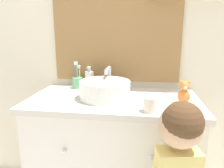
# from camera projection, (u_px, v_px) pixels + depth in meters

# --- Properties ---
(wall_back) EXTENTS (3.20, 0.18, 2.50)m
(wall_back) POSITION_uv_depth(u_px,v_px,m) (123.00, 19.00, 1.53)
(wall_back) COLOR beige
(wall_back) RESTS_ON ground_plane
(vanity_counter) EXTENTS (1.05, 0.57, 0.80)m
(vanity_counter) POSITION_uv_depth(u_px,v_px,m) (114.00, 155.00, 1.45)
(vanity_counter) COLOR silver
(vanity_counter) RESTS_ON ground_plane
(sink_basin) EXTENTS (0.31, 0.36, 0.17)m
(sink_basin) POSITION_uv_depth(u_px,v_px,m) (105.00, 89.00, 1.34)
(sink_basin) COLOR white
(sink_basin) RESTS_ON vanity_counter
(toothbrush_holder) EXTENTS (0.07, 0.07, 0.19)m
(toothbrush_holder) POSITION_uv_depth(u_px,v_px,m) (78.00, 82.00, 1.58)
(toothbrush_holder) COLOR #66B27F
(toothbrush_holder) RESTS_ON vanity_counter
(soap_dispenser) EXTENTS (0.06, 0.06, 0.16)m
(soap_dispenser) POSITION_uv_depth(u_px,v_px,m) (90.00, 80.00, 1.55)
(soap_dispenser) COLOR white
(soap_dispenser) RESTS_ON vanity_counter
(teddy_bear) EXTENTS (0.07, 0.06, 0.13)m
(teddy_bear) POSITION_uv_depth(u_px,v_px,m) (184.00, 93.00, 1.25)
(teddy_bear) COLOR orange
(teddy_bear) RESTS_ON vanity_counter
(drinking_cup) EXTENTS (0.07, 0.07, 0.08)m
(drinking_cup) POSITION_uv_depth(u_px,v_px,m) (150.00, 105.00, 1.12)
(drinking_cup) COLOR silver
(drinking_cup) RESTS_ON vanity_counter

